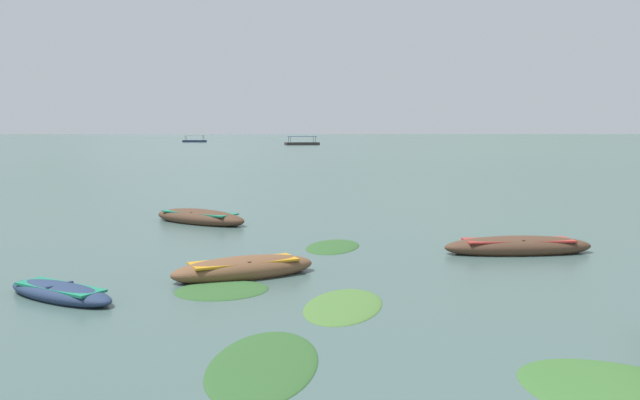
# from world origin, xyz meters

# --- Properties ---
(ground_plane) EXTENTS (6000.00, 6000.00, 0.00)m
(ground_plane) POSITION_xyz_m (0.00, 1500.00, 0.00)
(ground_plane) COLOR #425B56
(mountain_1) EXTENTS (1171.73, 1171.73, 272.34)m
(mountain_1) POSITION_xyz_m (-1307.14, 2551.03, 136.17)
(mountain_1) COLOR #56665B
(mountain_1) RESTS_ON ground
(mountain_2) EXTENTS (1564.62, 1564.62, 470.04)m
(mountain_2) POSITION_xyz_m (-551.61, 2526.61, 235.02)
(mountain_2) COLOR slate
(mountain_2) RESTS_ON ground
(mountain_3) EXTENTS (1917.38, 1917.38, 493.35)m
(mountain_3) POSITION_xyz_m (585.79, 2278.03, 246.68)
(mountain_3) COLOR #56665B
(mountain_3) RESTS_ON ground
(rowboat_2) EXTENTS (4.48, 1.83, 0.63)m
(rowboat_2) POSITION_xyz_m (2.77, 14.01, 0.20)
(rowboat_2) COLOR #4C3323
(rowboat_2) RESTS_ON ground
(rowboat_3) EXTENTS (4.48, 3.31, 0.66)m
(rowboat_3) POSITION_xyz_m (-8.07, 19.33, 0.21)
(rowboat_3) COLOR #4C3323
(rowboat_3) RESTS_ON ground
(rowboat_4) EXTENTS (3.68, 2.83, 0.63)m
(rowboat_4) POSITION_xyz_m (-4.56, 10.44, 0.20)
(rowboat_4) COLOR brown
(rowboat_4) RESTS_ON ground
(rowboat_6) EXTENTS (3.14, 2.21, 0.42)m
(rowboat_6) POSITION_xyz_m (-8.03, 8.14, 0.13)
(rowboat_6) COLOR navy
(rowboat_6) RESTS_ON ground
(ferry_0) EXTENTS (8.11, 3.92, 2.54)m
(ferry_0) POSITION_xyz_m (-60.77, 206.67, 0.45)
(ferry_0) COLOR navy
(ferry_0) RESTS_ON ground
(ferry_1) EXTENTS (9.63, 6.22, 2.54)m
(ferry_1) POSITION_xyz_m (-19.49, 163.83, 0.45)
(ferry_1) COLOR #2D2826
(ferry_1) RESTS_ON ground
(weed_patch_2) EXTENTS (1.94, 3.00, 0.14)m
(weed_patch_2) POSITION_xyz_m (-2.05, 8.02, 0.00)
(weed_patch_2) COLOR #477033
(weed_patch_2) RESTS_ON ground
(weed_patch_3) EXTENTS (1.65, 3.16, 0.14)m
(weed_patch_3) POSITION_xyz_m (-3.12, 4.71, 0.00)
(weed_patch_3) COLOR #2D5628
(weed_patch_3) RESTS_ON ground
(weed_patch_4) EXTENTS (2.67, 2.54, 0.14)m
(weed_patch_4) POSITION_xyz_m (-4.78, 9.09, 0.00)
(weed_patch_4) COLOR #2D5628
(weed_patch_4) RESTS_ON ground
(weed_patch_5) EXTENTS (3.99, 3.88, 0.14)m
(weed_patch_5) POSITION_xyz_m (2.02, 3.95, 0.00)
(weed_patch_5) COLOR #38662D
(weed_patch_5) RESTS_ON ground
(weed_patch_6) EXTENTS (2.00, 2.89, 0.14)m
(weed_patch_6) POSITION_xyz_m (-2.64, 14.59, 0.00)
(weed_patch_6) COLOR #2D5628
(weed_patch_6) RESTS_ON ground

